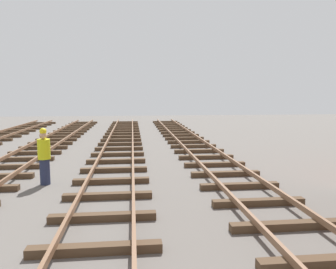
# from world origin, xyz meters

# --- Properties ---
(track_worker_foreground) EXTENTS (0.40, 0.40, 1.87)m
(track_worker_foreground) POSITION_xyz_m (-4.90, 10.55, 0.93)
(track_worker_foreground) COLOR #262D4C
(track_worker_foreground) RESTS_ON ground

